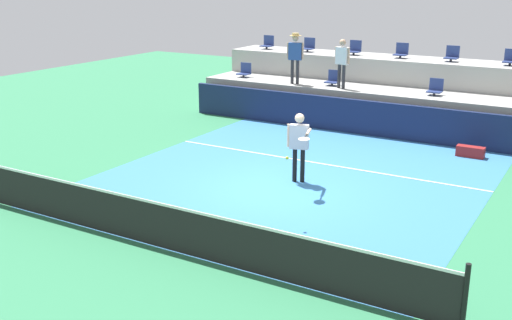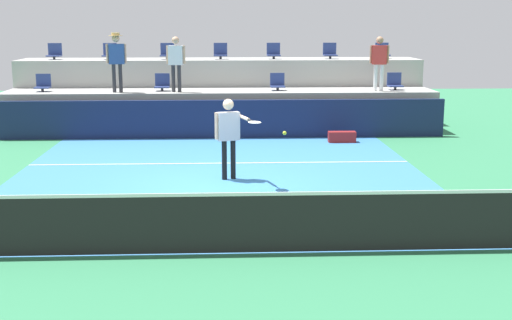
# 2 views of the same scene
# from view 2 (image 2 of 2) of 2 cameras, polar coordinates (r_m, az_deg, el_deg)

# --- Properties ---
(ground_plane) EXTENTS (40.00, 40.00, 0.00)m
(ground_plane) POSITION_cam_2_polar(r_m,az_deg,el_deg) (13.79, -3.07, -2.35)
(ground_plane) COLOR #2D754C
(court_inner_paint) EXTENTS (9.00, 10.00, 0.01)m
(court_inner_paint) POSITION_cam_2_polar(r_m,az_deg,el_deg) (14.77, -3.05, -1.40)
(court_inner_paint) COLOR teal
(court_inner_paint) RESTS_ON ground_plane
(court_service_line) EXTENTS (9.00, 0.06, 0.00)m
(court_service_line) POSITION_cam_2_polar(r_m,az_deg,el_deg) (16.13, -3.02, -0.27)
(court_service_line) COLOR white
(court_service_line) RESTS_ON ground_plane
(tennis_net) EXTENTS (10.48, 0.08, 1.07)m
(tennis_net) POSITION_cam_2_polar(r_m,az_deg,el_deg) (9.80, -3.24, -5.15)
(tennis_net) COLOR black
(tennis_net) RESTS_ON ground_plane
(sponsor_backboard) EXTENTS (13.00, 0.16, 1.10)m
(sponsor_backboard) POSITION_cam_2_polar(r_m,az_deg,el_deg) (19.59, -2.99, 3.46)
(sponsor_backboard) COLOR #141E42
(sponsor_backboard) RESTS_ON ground_plane
(seating_tier_lower) EXTENTS (13.00, 1.80, 1.25)m
(seating_tier_lower) POSITION_cam_2_polar(r_m,az_deg,el_deg) (20.86, -2.98, 4.17)
(seating_tier_lower) COLOR #9E9E99
(seating_tier_lower) RESTS_ON ground_plane
(seating_tier_upper) EXTENTS (13.00, 1.80, 2.10)m
(seating_tier_upper) POSITION_cam_2_polar(r_m,az_deg,el_deg) (22.60, -2.97, 5.83)
(seating_tier_upper) COLOR #9E9E99
(seating_tier_upper) RESTS_ON ground_plane
(stadium_chair_lower_far_left) EXTENTS (0.44, 0.40, 0.52)m
(stadium_chair_lower_far_left) POSITION_cam_2_polar(r_m,az_deg,el_deg) (21.41, -17.47, 6.10)
(stadium_chair_lower_far_left) COLOR #2D2D33
(stadium_chair_lower_far_left) RESTS_ON seating_tier_lower
(stadium_chair_lower_left) EXTENTS (0.44, 0.40, 0.52)m
(stadium_chair_lower_left) POSITION_cam_2_polar(r_m,az_deg,el_deg) (20.79, -7.89, 6.38)
(stadium_chair_lower_left) COLOR #2D2D33
(stadium_chair_lower_left) RESTS_ON seating_tier_lower
(stadium_chair_lower_right) EXTENTS (0.44, 0.40, 0.52)m
(stadium_chair_lower_right) POSITION_cam_2_polar(r_m,az_deg,el_deg) (20.77, 1.82, 6.47)
(stadium_chair_lower_right) COLOR #2D2D33
(stadium_chair_lower_right) RESTS_ON seating_tier_lower
(stadium_chair_lower_far_right) EXTENTS (0.44, 0.40, 0.52)m
(stadium_chair_lower_far_right) POSITION_cam_2_polar(r_m,az_deg,el_deg) (21.36, 11.58, 6.39)
(stadium_chair_lower_far_right) COLOR #2D2D33
(stadium_chair_lower_far_right) RESTS_ON seating_tier_lower
(stadium_chair_upper_far_left) EXTENTS (0.44, 0.40, 0.52)m
(stadium_chair_upper_far_left) POSITION_cam_2_polar(r_m,az_deg,el_deg) (23.10, -16.58, 8.64)
(stadium_chair_upper_far_left) COLOR #2D2D33
(stadium_chair_upper_far_left) RESTS_ON seating_tier_upper
(stadium_chair_upper_left) EXTENTS (0.44, 0.40, 0.52)m
(stadium_chair_upper_left) POSITION_cam_2_polar(r_m,az_deg,el_deg) (22.75, -12.19, 8.81)
(stadium_chair_upper_left) COLOR #2D2D33
(stadium_chair_upper_left) RESTS_ON seating_tier_upper
(stadium_chair_upper_mid_left) EXTENTS (0.44, 0.40, 0.52)m
(stadium_chair_upper_mid_left) POSITION_cam_2_polar(r_m,az_deg,el_deg) (22.52, -7.48, 8.95)
(stadium_chair_upper_mid_left) COLOR #2D2D33
(stadium_chair_upper_mid_left) RESTS_ON seating_tier_upper
(stadium_chair_upper_center) EXTENTS (0.44, 0.40, 0.52)m
(stadium_chair_upper_center) POSITION_cam_2_polar(r_m,az_deg,el_deg) (22.44, -3.00, 9.02)
(stadium_chair_upper_center) COLOR #2D2D33
(stadium_chair_upper_center) RESTS_ON seating_tier_upper
(stadium_chair_upper_mid_right) EXTENTS (0.44, 0.40, 0.52)m
(stadium_chair_upper_mid_right) POSITION_cam_2_polar(r_m,az_deg,el_deg) (22.50, 1.49, 9.04)
(stadium_chair_upper_mid_right) COLOR #2D2D33
(stadium_chair_upper_mid_right) RESTS_ON seating_tier_upper
(stadium_chair_upper_right) EXTENTS (0.44, 0.40, 0.52)m
(stadium_chair_upper_right) POSITION_cam_2_polar(r_m,az_deg,el_deg) (22.71, 6.23, 9.00)
(stadium_chair_upper_right) COLOR #2D2D33
(stadium_chair_upper_right) RESTS_ON seating_tier_upper
(stadium_chair_upper_far_right) EXTENTS (0.44, 0.40, 0.52)m
(stadium_chair_upper_far_right) POSITION_cam_2_polar(r_m,az_deg,el_deg) (23.05, 10.56, 8.91)
(stadium_chair_upper_far_right) COLOR #2D2D33
(stadium_chair_upper_far_right) RESTS_ON seating_tier_upper
(tennis_player) EXTENTS (0.98, 1.14, 1.72)m
(tennis_player) POSITION_cam_2_polar(r_m,az_deg,el_deg) (14.29, -2.26, 2.48)
(tennis_player) COLOR black
(tennis_player) RESTS_ON ground_plane
(spectator_with_hat) EXTENTS (0.59, 0.48, 1.74)m
(spectator_with_hat) POSITION_cam_2_polar(r_m,az_deg,el_deg) (20.51, -11.66, 8.57)
(spectator_with_hat) COLOR #2D2D33
(spectator_with_hat) RESTS_ON seating_tier_lower
(spectator_leaning_on_rail) EXTENTS (0.58, 0.26, 1.63)m
(spectator_leaning_on_rail) POSITION_cam_2_polar(r_m,az_deg,el_deg) (20.32, -6.75, 8.43)
(spectator_leaning_on_rail) COLOR #2D2D33
(spectator_leaning_on_rail) RESTS_ON seating_tier_lower
(spectator_in_white) EXTENTS (0.58, 0.25, 1.62)m
(spectator_in_white) POSITION_cam_2_polar(r_m,az_deg,el_deg) (20.79, 10.32, 8.38)
(spectator_in_white) COLOR white
(spectator_in_white) RESTS_ON seating_tier_lower
(tennis_ball) EXTENTS (0.07, 0.07, 0.07)m
(tennis_ball) POSITION_cam_2_polar(r_m,az_deg,el_deg) (11.86, 2.42, 2.28)
(tennis_ball) COLOR #CCE033
(equipment_bag) EXTENTS (0.76, 0.28, 0.30)m
(equipment_bag) POSITION_cam_2_polar(r_m,az_deg,el_deg) (19.07, 7.23, 1.94)
(equipment_bag) COLOR maroon
(equipment_bag) RESTS_ON ground_plane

